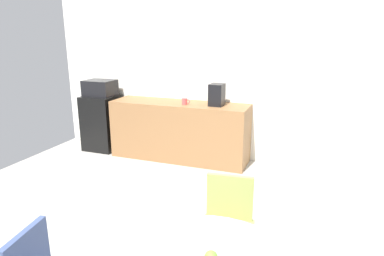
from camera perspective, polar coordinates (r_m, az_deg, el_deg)
name	(u,v)px	position (r m, az deg, el deg)	size (l,w,h in m)	color
wall_back	(232,76)	(5.31, 6.62, 8.59)	(6.00, 0.10, 2.60)	white
counter_block	(180,131)	(5.38, -2.07, -0.49)	(2.14, 0.60, 0.90)	brown
mini_fridge	(102,122)	(6.04, -14.64, 0.91)	(0.54, 0.54, 0.92)	black
microwave	(100,88)	(5.93, -15.03, 6.43)	(0.48, 0.38, 0.26)	black
chair_olive	(228,215)	(2.85, 5.96, -14.24)	(0.46, 0.46, 0.83)	silver
mug_white	(185,101)	(5.13, -1.21, 4.45)	(0.13, 0.08, 0.09)	#D84C4C
coffee_maker	(217,95)	(5.05, 4.14, 5.53)	(0.20, 0.24, 0.32)	black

